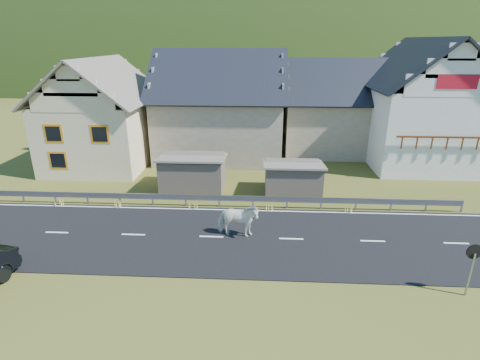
{
  "coord_description": "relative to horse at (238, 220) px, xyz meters",
  "views": [
    {
      "loc": [
        2.35,
        -16.52,
        9.31
      ],
      "look_at": [
        1.36,
        1.63,
        2.51
      ],
      "focal_mm": 28.0,
      "sensor_mm": 36.0,
      "label": 1
    }
  ],
  "objects": [
    {
      "name": "lane_markings",
      "position": [
        -1.32,
        -0.13,
        -0.89
      ],
      "size": [
        60.0,
        6.6,
        0.01
      ],
      "primitive_type": "cube",
      "color": "silver",
      "rests_on": "road"
    },
    {
      "name": "guardrail",
      "position": [
        -1.32,
        3.55,
        -0.37
      ],
      "size": [
        28.1,
        0.09,
        0.75
      ],
      "color": "#93969B",
      "rests_on": "ground"
    },
    {
      "name": "house_stone_b",
      "position": [
        7.68,
        16.87,
        3.3
      ],
      "size": [
        9.8,
        8.8,
        8.1
      ],
      "color": "tan",
      "rests_on": "ground"
    },
    {
      "name": "traffic_mirror",
      "position": [
        9.13,
        -4.06,
        0.69
      ],
      "size": [
        0.62,
        0.18,
        2.21
      ],
      "rotation": [
        0.0,
        0.0,
        0.06
      ],
      "color": "#93969B",
      "rests_on": "ground"
    },
    {
      "name": "mountain",
      "position": [
        3.68,
        179.87,
        -20.93
      ],
      "size": [
        440.0,
        280.0,
        260.0
      ],
      "primitive_type": "ellipsoid",
      "color": "#1F3910",
      "rests_on": "ground"
    },
    {
      "name": "house_cream",
      "position": [
        -11.32,
        11.87,
        3.42
      ],
      "size": [
        7.8,
        9.8,
        8.3
      ],
      "color": "beige",
      "rests_on": "ground"
    },
    {
      "name": "horse",
      "position": [
        0.0,
        0.0,
        0.0
      ],
      "size": [
        1.11,
        2.18,
        1.78
      ],
      "primitive_type": "imported",
      "rotation": [
        0.0,
        0.0,
        1.5
      ],
      "color": "white",
      "rests_on": "road"
    },
    {
      "name": "shed_right",
      "position": [
        3.18,
        5.87,
        0.07
      ],
      "size": [
        3.8,
        2.9,
        2.2
      ],
      "primitive_type": "cube",
      "color": "brown",
      "rests_on": "ground"
    },
    {
      "name": "house_stone_a",
      "position": [
        -2.32,
        14.87,
        3.7
      ],
      "size": [
        10.8,
        9.8,
        8.9
      ],
      "color": "tan",
      "rests_on": "ground"
    },
    {
      "name": "house_white",
      "position": [
        13.68,
        13.87,
        4.13
      ],
      "size": [
        8.8,
        10.8,
        9.7
      ],
      "color": "white",
      "rests_on": "ground"
    },
    {
      "name": "ground",
      "position": [
        -1.32,
        -0.13,
        -0.93
      ],
      "size": [
        160.0,
        160.0,
        0.0
      ],
      "primitive_type": "plane",
      "color": "#3B3E14",
      "rests_on": "ground"
    },
    {
      "name": "conifer_patch",
      "position": [
        -56.32,
        109.87,
        5.07
      ],
      "size": [
        76.0,
        50.0,
        28.0
      ],
      "primitive_type": "ellipsoid",
      "color": "black",
      "rests_on": "ground"
    },
    {
      "name": "shed_left",
      "position": [
        -3.32,
        6.37,
        0.17
      ],
      "size": [
        4.3,
        3.3,
        2.4
      ],
      "primitive_type": "cube",
      "color": "brown",
      "rests_on": "ground"
    },
    {
      "name": "road",
      "position": [
        -1.32,
        -0.13,
        -0.91
      ],
      "size": [
        60.0,
        7.0,
        0.04
      ],
      "primitive_type": "cube",
      "color": "black",
      "rests_on": "ground"
    }
  ]
}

